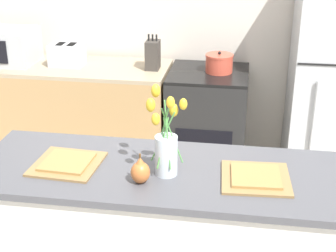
# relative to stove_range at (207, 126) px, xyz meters

# --- Properties ---
(back_wall) EXTENTS (5.20, 0.08, 2.70)m
(back_wall) POSITION_rel_stove_range_xyz_m (-0.10, 0.40, 0.90)
(back_wall) COLOR silver
(back_wall) RESTS_ON ground_plane
(kitchen_island) EXTENTS (1.80, 0.66, 0.90)m
(kitchen_island) POSITION_rel_stove_range_xyz_m (-0.10, -1.60, 0.00)
(kitchen_island) COLOR silver
(kitchen_island) RESTS_ON ground_plane
(back_counter) EXTENTS (1.68, 0.60, 0.90)m
(back_counter) POSITION_rel_stove_range_xyz_m (-1.16, 0.00, 0.00)
(back_counter) COLOR tan
(back_counter) RESTS_ON ground_plane
(stove_range) EXTENTS (0.60, 0.61, 0.90)m
(stove_range) POSITION_rel_stove_range_xyz_m (0.00, 0.00, 0.00)
(stove_range) COLOR black
(stove_range) RESTS_ON ground_plane
(flower_vase) EXTENTS (0.19, 0.17, 0.42)m
(flower_vase) POSITION_rel_stove_range_xyz_m (-0.07, -1.63, 0.60)
(flower_vase) COLOR silver
(flower_vase) RESTS_ON kitchen_island
(pear_figurine) EXTENTS (0.09, 0.09, 0.15)m
(pear_figurine) POSITION_rel_stove_range_xyz_m (-0.17, -1.73, 0.51)
(pear_figurine) COLOR #C66B33
(pear_figurine) RESTS_ON kitchen_island
(plate_setting_left) EXTENTS (0.33, 0.33, 0.02)m
(plate_setting_left) POSITION_rel_stove_range_xyz_m (-0.55, -1.62, 0.46)
(plate_setting_left) COLOR olive
(plate_setting_left) RESTS_ON kitchen_island
(plate_setting_right) EXTENTS (0.33, 0.33, 0.02)m
(plate_setting_right) POSITION_rel_stove_range_xyz_m (0.35, -1.62, 0.46)
(plate_setting_right) COLOR olive
(plate_setting_right) RESTS_ON kitchen_island
(toaster) EXTENTS (0.28, 0.18, 0.17)m
(toaster) POSITION_rel_stove_range_xyz_m (-1.11, -0.00, 0.54)
(toaster) COLOR #B7BABC
(toaster) RESTS_ON back_counter
(cooking_pot) EXTENTS (0.21, 0.21, 0.16)m
(cooking_pot) POSITION_rel_stove_range_xyz_m (0.08, 0.01, 0.52)
(cooking_pot) COLOR #CC4C38
(cooking_pot) RESTS_ON stove_range
(microwave) EXTENTS (0.48, 0.37, 0.27)m
(microwave) POSITION_rel_stove_range_xyz_m (-1.62, -0.00, 0.58)
(microwave) COLOR #B7BABC
(microwave) RESTS_ON back_counter
(knife_block) EXTENTS (0.10, 0.14, 0.27)m
(knife_block) POSITION_rel_stove_range_xyz_m (-0.43, 0.01, 0.56)
(knife_block) COLOR #3D3833
(knife_block) RESTS_ON back_counter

